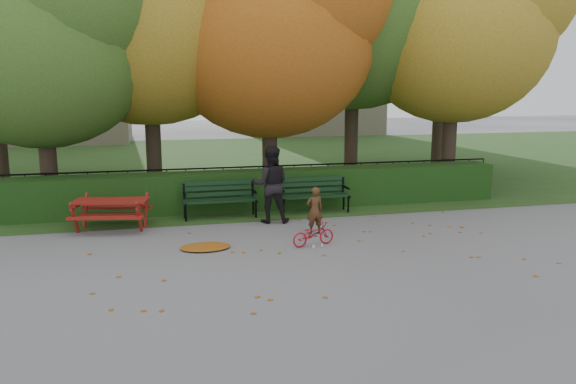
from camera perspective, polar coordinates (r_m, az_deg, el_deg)
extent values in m
plane|color=slate|center=(10.70, 2.56, -6.56)|extent=(90.00, 90.00, 0.00)
plane|color=#233A18|center=(24.19, -6.89, 3.03)|extent=(90.00, 90.00, 0.00)
cube|color=#B5A68C|center=(36.57, -24.47, 16.50)|extent=(10.00, 7.00, 15.00)
cube|color=#B5A68C|center=(39.45, 2.24, 14.72)|extent=(9.00, 6.00, 12.00)
cube|color=black|center=(14.84, -2.36, 0.28)|extent=(13.00, 0.90, 1.00)
cube|color=black|center=(15.69, -2.93, -0.72)|extent=(14.00, 0.04, 0.04)
cube|color=black|center=(15.53, -2.97, 2.61)|extent=(14.00, 0.04, 0.04)
cylinder|color=black|center=(15.75, -26.85, -0.27)|extent=(0.03, 0.03, 1.00)
cylinder|color=black|center=(15.33, -14.02, 0.31)|extent=(0.03, 0.03, 1.00)
cylinder|color=black|center=(15.61, -2.95, 0.79)|extent=(0.03, 0.03, 1.00)
cylinder|color=black|center=(16.44, 7.37, 1.21)|extent=(0.03, 0.03, 1.00)
cylinder|color=black|center=(18.00, 17.82, 1.60)|extent=(0.03, 0.03, 1.00)
cylinder|color=black|center=(15.92, -23.19, 3.09)|extent=(0.44, 0.44, 2.62)
ellipsoid|color=#314E18|center=(15.84, -23.95, 13.22)|extent=(5.60, 5.60, 5.04)
cylinder|color=black|center=(16.88, -13.52, 4.93)|extent=(0.44, 0.44, 3.15)
ellipsoid|color=brown|center=(16.90, -14.03, 16.39)|extent=(6.40, 6.40, 5.76)
cylinder|color=black|center=(16.46, -1.87, 4.47)|extent=(0.44, 0.44, 2.80)
ellipsoid|color=maroon|center=(16.41, -1.93, 14.94)|extent=(6.00, 6.00, 5.40)
cylinder|color=black|center=(18.51, 6.44, 6.17)|extent=(0.44, 0.44, 3.50)
ellipsoid|color=#314E18|center=(18.60, 6.69, 17.77)|extent=(6.80, 6.80, 6.12)
cylinder|color=black|center=(18.32, 16.05, 4.96)|extent=(0.44, 0.44, 2.97)
ellipsoid|color=brown|center=(18.31, 16.57, 14.93)|extent=(5.80, 5.80, 5.22)
cylinder|color=black|center=(22.67, 14.99, 6.24)|extent=(0.44, 0.44, 3.15)
ellipsoid|color=#314E18|center=(22.69, 15.41, 14.77)|extent=(6.00, 6.00, 5.40)
sphere|color=#314E18|center=(22.72, 18.98, 18.00)|extent=(4.50, 4.50, 4.50)
cube|color=black|center=(13.60, -6.81, -1.00)|extent=(1.80, 0.12, 0.04)
cube|color=black|center=(13.77, -6.90, -0.85)|extent=(1.80, 0.12, 0.04)
cube|color=black|center=(13.95, -6.99, -0.71)|extent=(1.80, 0.12, 0.04)
cube|color=black|center=(14.01, -7.05, -0.20)|extent=(1.80, 0.05, 0.10)
cube|color=black|center=(13.99, -7.06, 0.40)|extent=(1.80, 0.05, 0.10)
cube|color=black|center=(13.96, -7.08, 0.93)|extent=(1.80, 0.05, 0.10)
cube|color=black|center=(13.70, -10.43, -1.10)|extent=(0.05, 0.55, 0.06)
cube|color=black|center=(13.92, -10.53, 0.03)|extent=(0.05, 0.05, 0.41)
cylinder|color=black|center=(13.57, -10.35, -2.08)|extent=(0.05, 0.05, 0.44)
cylinder|color=black|center=(13.92, -10.45, -1.76)|extent=(0.05, 0.05, 0.44)
cube|color=black|center=(13.68, -10.46, -0.26)|extent=(0.05, 0.45, 0.04)
cube|color=black|center=(13.90, -3.42, -0.77)|extent=(0.05, 0.55, 0.06)
cube|color=black|center=(14.12, -3.63, 0.33)|extent=(0.05, 0.05, 0.41)
cylinder|color=black|center=(13.77, -3.28, -1.73)|extent=(0.05, 0.05, 0.44)
cylinder|color=black|center=(14.11, -3.55, -1.43)|extent=(0.05, 0.05, 0.44)
cube|color=black|center=(13.88, -3.45, 0.05)|extent=(0.05, 0.45, 0.04)
cube|color=black|center=(14.09, 2.92, -0.53)|extent=(1.80, 0.12, 0.04)
cube|color=black|center=(14.25, 2.71, -0.40)|extent=(1.80, 0.12, 0.04)
cube|color=black|center=(14.42, 2.51, -0.27)|extent=(1.80, 0.12, 0.04)
cube|color=black|center=(14.49, 2.41, 0.23)|extent=(1.80, 0.05, 0.10)
cube|color=black|center=(14.46, 2.42, 0.81)|extent=(1.80, 0.05, 0.10)
cube|color=black|center=(14.44, 2.42, 1.32)|extent=(1.80, 0.05, 0.10)
cube|color=black|center=(14.04, -0.61, -0.64)|extent=(0.05, 0.55, 0.06)
cube|color=black|center=(14.26, -0.87, 0.45)|extent=(0.05, 0.05, 0.41)
cylinder|color=black|center=(13.91, -0.44, -1.59)|extent=(0.05, 0.05, 0.44)
cylinder|color=black|center=(14.25, -0.78, -1.29)|extent=(0.05, 0.05, 0.44)
cube|color=black|center=(14.02, -0.63, 0.18)|extent=(0.05, 0.45, 0.04)
cube|color=black|center=(14.52, 5.93, -0.32)|extent=(0.05, 0.55, 0.06)
cube|color=black|center=(14.73, 5.59, 0.73)|extent=(0.05, 0.05, 0.41)
cylinder|color=black|center=(14.39, 6.15, -1.23)|extent=(0.05, 0.05, 0.44)
cylinder|color=black|center=(14.73, 5.68, -0.95)|extent=(0.05, 0.05, 0.44)
cube|color=black|center=(14.50, 5.92, 0.47)|extent=(0.05, 0.45, 0.04)
cube|color=maroon|center=(13.14, -17.56, -0.85)|extent=(1.70, 0.95, 0.05)
cube|color=maroon|center=(12.69, -18.08, -2.51)|extent=(1.62, 0.52, 0.04)
cube|color=maroon|center=(13.70, -16.96, -1.51)|extent=(1.62, 0.52, 0.04)
cube|color=maroon|center=(13.02, -20.88, -2.53)|extent=(0.14, 0.46, 0.78)
cube|color=maroon|center=(13.77, -19.89, -1.78)|extent=(0.14, 0.46, 0.78)
cube|color=maroon|center=(13.35, -20.43, -1.17)|extent=(0.28, 1.19, 0.05)
cube|color=maroon|center=(12.67, -14.88, -2.53)|extent=(0.14, 0.46, 0.78)
cube|color=maroon|center=(13.43, -14.20, -1.76)|extent=(0.14, 0.46, 0.78)
cube|color=maroon|center=(13.00, -14.58, -1.14)|extent=(0.28, 1.19, 0.05)
cube|color=maroon|center=(13.20, -17.49, -2.14)|extent=(1.41, 0.32, 0.05)
ellipsoid|color=brown|center=(11.31, -8.39, -5.53)|extent=(1.06, 0.77, 0.07)
imported|color=#472A16|center=(12.20, 2.72, -1.89)|extent=(0.40, 0.28, 1.04)
imported|color=black|center=(13.19, -1.76, 0.77)|extent=(1.00, 0.85, 1.81)
imported|color=#AF1020|center=(11.35, 2.58, -4.28)|extent=(0.97, 0.52, 0.49)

